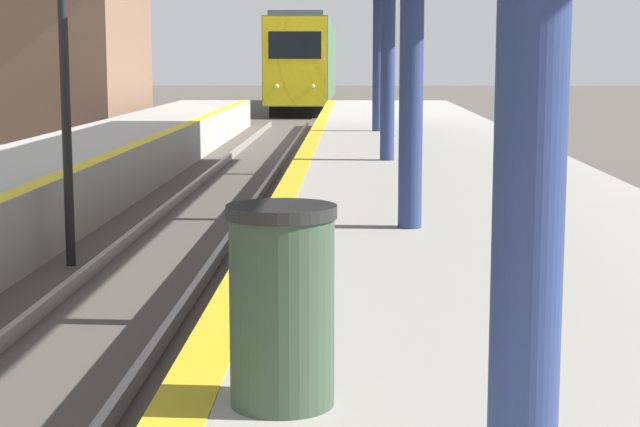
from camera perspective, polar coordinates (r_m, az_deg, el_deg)
name	(u,v)px	position (r m, az deg, el deg)	size (l,w,h in m)	color
train	(305,63)	(56.14, -0.78, 8.04)	(2.81, 20.94, 4.64)	black
trash_bin	(282,305)	(5.03, -2.05, -4.91)	(0.52, 0.52, 0.95)	#384C38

